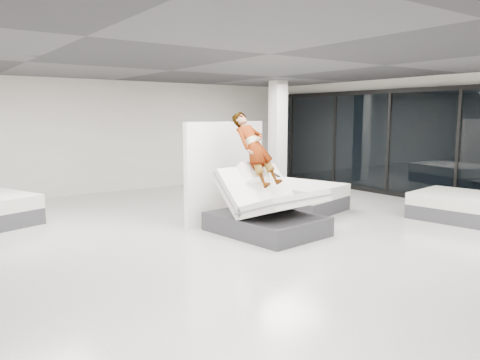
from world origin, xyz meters
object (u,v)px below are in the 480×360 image
at_px(flat_bed_right_near, 467,207).
at_px(divider_panel, 226,171).
at_px(hero_bed, 267,212).
at_px(column, 278,136).
at_px(flat_bed_right_far, 291,196).
at_px(person, 255,165).
at_px(remote, 277,175).

bearing_deg(flat_bed_right_near, divider_panel, 143.87).
xyz_separation_m(hero_bed, column, (3.55, 3.92, 1.19)).
distance_m(hero_bed, column, 5.43).
bearing_deg(flat_bed_right_far, column, 56.07).
height_order(divider_panel, flat_bed_right_near, divider_panel).
xyz_separation_m(person, divider_panel, (0.06, 1.09, -0.23)).
distance_m(hero_bed, remote, 0.72).
distance_m(person, divider_panel, 1.12).
bearing_deg(remote, column, 43.17).
distance_m(divider_panel, column, 4.37).
bearing_deg(column, person, -134.97).
bearing_deg(person, divider_panel, 80.44).
height_order(person, flat_bed_right_near, person).
bearing_deg(hero_bed, divider_panel, 89.09).
height_order(person, flat_bed_right_far, person).
distance_m(remote, flat_bed_right_near, 4.32).
distance_m(flat_bed_right_near, column, 5.70).
bearing_deg(column, remote, -130.39).
bearing_deg(divider_panel, remote, -94.94).
bearing_deg(person, flat_bed_right_near, -31.11).
relative_size(remote, flat_bed_right_near, 0.06).
relative_size(hero_bed, remote, 15.53).
bearing_deg(column, hero_bed, -132.18).
bearing_deg(flat_bed_right_far, flat_bed_right_near, -54.07).
relative_size(person, remote, 11.44).
bearing_deg(divider_panel, flat_bed_right_near, -49.07).
distance_m(person, flat_bed_right_near, 4.71).
bearing_deg(remote, flat_bed_right_far, 34.73).
bearing_deg(person, hero_bed, -90.00).
height_order(hero_bed, flat_bed_right_far, hero_bed).
xyz_separation_m(person, flat_bed_right_near, (4.18, -1.92, -0.99)).
bearing_deg(remote, flat_bed_right_near, -28.59).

